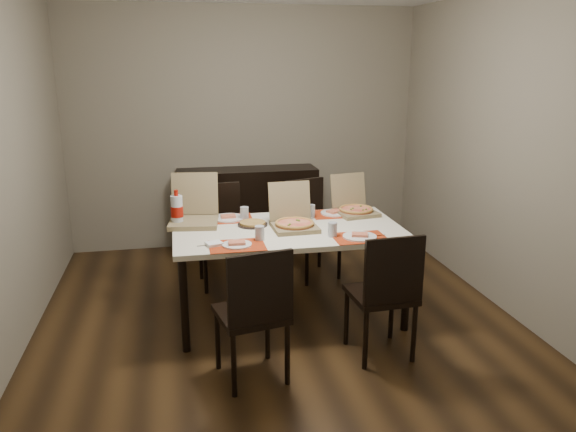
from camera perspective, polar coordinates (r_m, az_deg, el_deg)
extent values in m
cube|color=#3C2712|center=(4.69, -1.10, -10.33)|extent=(3.80, 4.00, 0.02)
cube|color=gray|center=(6.25, -4.51, 8.78)|extent=(3.80, 0.02, 2.60)
cube|color=gray|center=(4.37, -26.73, 4.19)|extent=(0.02, 4.00, 2.60)
cube|color=gray|center=(4.98, 21.12, 6.03)|extent=(0.02, 4.00, 2.60)
cube|color=black|center=(6.18, -4.08, 0.68)|extent=(1.50, 0.40, 0.90)
cube|color=#EEE4C8|center=(4.45, 0.00, -1.49)|extent=(1.80, 1.00, 0.04)
cylinder|color=black|center=(4.10, -10.49, -8.95)|extent=(0.06, 0.06, 0.71)
cylinder|color=black|center=(4.43, 11.96, -7.11)|extent=(0.06, 0.06, 0.71)
cylinder|color=black|center=(4.91, -10.72, -4.73)|extent=(0.06, 0.06, 0.71)
cylinder|color=black|center=(5.19, 8.17, -3.48)|extent=(0.06, 0.06, 0.71)
cube|color=black|center=(3.70, -3.78, -9.91)|extent=(0.50, 0.50, 0.04)
cube|color=black|center=(3.43, -2.80, -7.42)|extent=(0.42, 0.11, 0.46)
cylinder|color=black|center=(3.61, -5.53, -14.88)|extent=(0.04, 0.04, 0.43)
cylinder|color=black|center=(3.71, -0.07, -13.85)|extent=(0.04, 0.04, 0.43)
cylinder|color=black|center=(3.91, -7.16, -12.36)|extent=(0.04, 0.04, 0.43)
cylinder|color=black|center=(4.01, -2.10, -11.50)|extent=(0.04, 0.04, 0.43)
cube|color=black|center=(4.02, 9.39, -7.89)|extent=(0.45, 0.45, 0.04)
cube|color=black|center=(3.77, 10.74, -5.49)|extent=(0.42, 0.06, 0.46)
cylinder|color=black|center=(3.91, 7.88, -12.37)|extent=(0.04, 0.04, 0.43)
cylinder|color=black|center=(4.05, 12.67, -11.57)|extent=(0.04, 0.04, 0.43)
cylinder|color=black|center=(4.21, 5.96, -10.19)|extent=(0.04, 0.04, 0.43)
cylinder|color=black|center=(4.34, 10.47, -9.54)|extent=(0.04, 0.04, 0.43)
cube|color=black|center=(5.21, -6.74, -2.26)|extent=(0.45, 0.45, 0.04)
cube|color=black|center=(5.32, -7.14, 0.92)|extent=(0.42, 0.06, 0.46)
cylinder|color=black|center=(5.48, -5.09, -3.89)|extent=(0.04, 0.04, 0.43)
cylinder|color=black|center=(5.43, -8.83, -4.19)|extent=(0.04, 0.04, 0.43)
cylinder|color=black|center=(5.15, -4.37, -5.19)|extent=(0.04, 0.04, 0.43)
cylinder|color=black|center=(5.10, -8.36, -5.53)|extent=(0.04, 0.04, 0.43)
cube|color=black|center=(5.37, 2.63, -1.61)|extent=(0.53, 0.53, 0.04)
cube|color=black|center=(5.46, 1.63, 1.42)|extent=(0.41, 0.15, 0.46)
cylinder|color=black|center=(5.68, 3.22, -3.14)|extent=(0.04, 0.04, 0.43)
cylinder|color=black|center=(5.51, 0.02, -3.72)|extent=(0.04, 0.04, 0.43)
cylinder|color=black|center=(5.40, 5.23, -4.21)|extent=(0.04, 0.04, 0.43)
cylinder|color=black|center=(5.22, 1.93, -4.87)|extent=(0.04, 0.04, 0.43)
cube|color=#B42C0C|center=(4.05, -5.21, -3.01)|extent=(0.40, 0.30, 0.00)
cylinder|color=white|center=(4.04, -5.21, -2.91)|extent=(0.21, 0.21, 0.01)
cube|color=#EDBB76|center=(4.04, -5.21, -2.70)|extent=(0.12, 0.10, 0.02)
cylinder|color=#A8ACB3|center=(4.14, -2.90, -1.75)|extent=(0.07, 0.07, 0.11)
cube|color=#B2B2B7|center=(4.08, -7.87, -2.93)|extent=(0.20, 0.04, 0.00)
cube|color=white|center=(4.07, -7.51, -2.81)|extent=(0.13, 0.13, 0.02)
cube|color=#B42C0C|center=(4.24, 7.29, -2.18)|extent=(0.40, 0.30, 0.00)
cylinder|color=white|center=(4.24, 7.29, -2.08)|extent=(0.25, 0.25, 0.01)
cube|color=#EDBB76|center=(4.24, 7.30, -1.88)|extent=(0.14, 0.12, 0.02)
cylinder|color=#A8ACB3|center=(4.24, 4.55, -1.37)|extent=(0.07, 0.07, 0.11)
cube|color=#B2B2B7|center=(4.29, 8.66, -2.06)|extent=(0.20, 0.04, 0.00)
cube|color=#B42C0C|center=(4.73, -6.07, -0.28)|extent=(0.40, 0.30, 0.00)
cylinder|color=white|center=(4.73, -6.08, -0.19)|extent=(0.27, 0.27, 0.01)
cube|color=#EDBB76|center=(4.72, -6.08, -0.01)|extent=(0.12, 0.09, 0.02)
cylinder|color=#A8ACB3|center=(4.68, -4.45, 0.26)|extent=(0.07, 0.07, 0.11)
cube|color=#B2B2B7|center=(4.70, -7.81, -0.44)|extent=(0.20, 0.04, 0.00)
cube|color=white|center=(4.75, -8.04, -0.12)|extent=(0.13, 0.13, 0.02)
cube|color=#B42C0C|center=(4.87, 4.73, 0.22)|extent=(0.40, 0.30, 0.00)
cylinder|color=white|center=(4.86, 4.74, 0.31)|extent=(0.24, 0.24, 0.01)
cube|color=#EDBB76|center=(4.86, 4.74, 0.48)|extent=(0.15, 0.13, 0.02)
cylinder|color=#A8ACB3|center=(4.74, 2.35, 0.50)|extent=(0.07, 0.07, 0.11)
cube|color=#B2B2B7|center=(4.91, 5.98, 0.32)|extent=(0.20, 0.04, 0.00)
cube|color=white|center=(4.45, 1.62, -1.11)|extent=(0.16, 0.16, 0.02)
cube|color=olive|center=(4.42, 0.67, -1.13)|extent=(0.35, 0.35, 0.03)
cube|color=olive|center=(4.53, 0.16, 1.57)|extent=(0.34, 0.09, 0.31)
cylinder|color=#EDBB76|center=(4.41, 0.67, -0.81)|extent=(0.30, 0.30, 0.02)
cube|color=olive|center=(4.87, 6.91, 0.34)|extent=(0.37, 0.37, 0.03)
cube|color=olive|center=(4.97, 6.13, 2.63)|extent=(0.33, 0.12, 0.29)
cylinder|color=#EDBB76|center=(4.86, 6.92, 0.63)|extent=(0.32, 0.32, 0.02)
cube|color=olive|center=(4.61, -9.54, -0.62)|extent=(0.43, 0.43, 0.04)
cube|color=olive|center=(4.74, -9.45, 2.28)|extent=(0.39, 0.13, 0.35)
cylinder|color=black|center=(4.53, -3.62, -0.87)|extent=(0.24, 0.24, 0.01)
cylinder|color=tan|center=(4.53, -3.62, -0.69)|extent=(0.21, 0.21, 0.02)
imported|color=white|center=(4.66, 0.79, -0.25)|extent=(0.14, 0.14, 0.03)
cylinder|color=silver|center=(4.57, -11.21, 0.51)|extent=(0.10, 0.10, 0.25)
cylinder|color=#A21207|center=(4.57, -11.21, 0.46)|extent=(0.10, 0.10, 0.09)
cylinder|color=#A21207|center=(4.53, -11.31, 2.32)|extent=(0.03, 0.03, 0.05)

